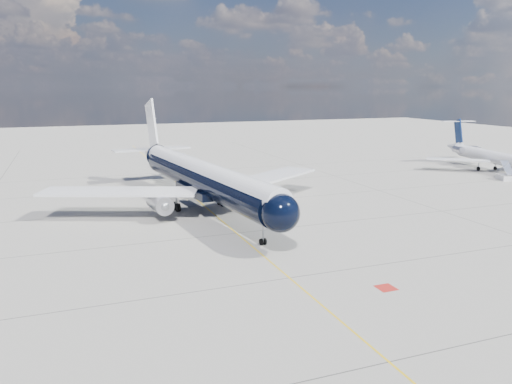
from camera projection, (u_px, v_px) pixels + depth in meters
ground at (195, 198)px, 76.95m from camera, size 320.00×320.00×0.00m
taxiway_centerline at (204, 205)px, 72.38m from camera, size 0.16×160.00×0.01m
red_marking at (386, 288)px, 42.73m from camera, size 1.60×1.60×0.01m
main_airliner at (199, 176)px, 69.69m from camera, size 42.19×51.67×14.93m
regional_jet at (485, 155)px, 102.99m from camera, size 24.98×29.08×9.90m
boarding_stair at (506, 176)px, 91.91m from camera, size 3.59×3.97×3.60m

